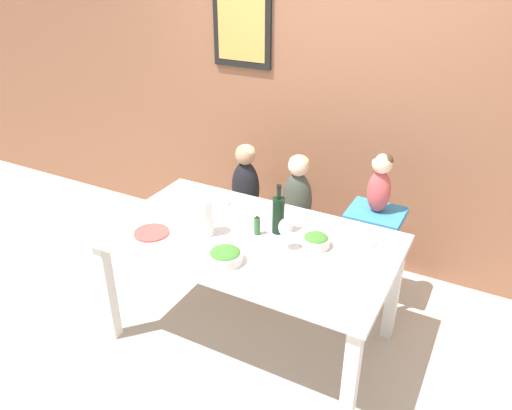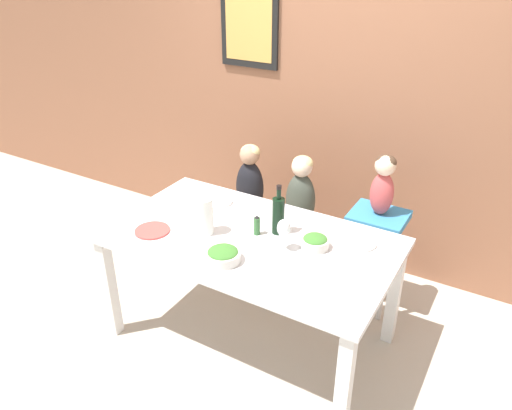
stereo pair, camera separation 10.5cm
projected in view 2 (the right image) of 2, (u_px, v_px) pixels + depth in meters
ground_plane at (250, 335)px, 3.25m from camera, size 14.00×14.00×0.00m
wall_back at (337, 87)px, 3.55m from camera, size 10.00×0.09×2.70m
dining_table at (250, 250)px, 2.95m from camera, size 1.68×0.95×0.75m
chair_far_left at (250, 221)px, 3.79m from camera, size 0.42×0.37×0.47m
chair_far_center at (299, 235)px, 3.60m from camera, size 0.42×0.37×0.47m
chair_right_highchair at (376, 236)px, 3.28m from camera, size 0.35×0.31×0.72m
person_child_left at (250, 179)px, 3.63m from camera, size 0.21×0.17×0.54m
person_child_center at (301, 192)px, 3.44m from camera, size 0.21×0.17×0.54m
person_baby_right at (383, 182)px, 3.09m from camera, size 0.15×0.13×0.40m
wine_bottle at (278, 214)px, 2.90m from camera, size 0.07×0.07×0.31m
paper_towel_roll at (204, 216)px, 2.90m from camera, size 0.10×0.10×0.23m
wine_glass_near at (284, 229)px, 2.73m from camera, size 0.08×0.08×0.19m
salad_bowl_large at (222, 255)px, 2.68m from camera, size 0.19×0.19×0.08m
salad_bowl_small at (315, 242)px, 2.79m from camera, size 0.16×0.16×0.08m
dinner_plate_front_left at (152, 231)px, 2.96m from camera, size 0.21×0.21×0.01m
dinner_plate_back_left at (217, 201)px, 3.29m from camera, size 0.21×0.21×0.01m
dinner_plate_back_right at (358, 242)px, 2.84m from camera, size 0.21×0.21×0.01m
condiment_bottle_hot_sauce at (257, 225)px, 2.91m from camera, size 0.04×0.04×0.13m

